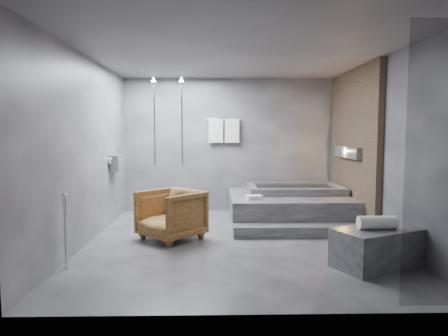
{
  "coord_description": "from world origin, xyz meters",
  "views": [
    {
      "loc": [
        -0.33,
        -5.99,
        1.64
      ],
      "look_at": [
        -0.19,
        0.3,
        1.1
      ],
      "focal_mm": 32.0,
      "sensor_mm": 36.0,
      "label": 1
    }
  ],
  "objects": [
    {
      "name": "room",
      "position": [
        0.4,
        0.24,
        1.73
      ],
      "size": [
        5.0,
        5.04,
        2.82
      ],
      "color": "#313134",
      "rests_on": "ground"
    },
    {
      "name": "tub_deck",
      "position": [
        1.05,
        1.45,
        0.25
      ],
      "size": [
        2.2,
        2.0,
        0.5
      ],
      "primitive_type": "cube",
      "color": "#363639",
      "rests_on": "ground"
    },
    {
      "name": "tub_step",
      "position": [
        1.05,
        0.27,
        0.09
      ],
      "size": [
        2.2,
        0.36,
        0.18
      ],
      "primitive_type": "cube",
      "color": "#363639",
      "rests_on": "ground"
    },
    {
      "name": "concrete_bench",
      "position": [
        1.67,
        -1.21,
        0.24
      ],
      "size": [
        1.21,
        0.97,
        0.48
      ],
      "primitive_type": "cube",
      "rotation": [
        0.0,
        0.0,
        0.43
      ],
      "color": "#313133",
      "rests_on": "ground"
    },
    {
      "name": "driftwood_chair",
      "position": [
        -1.02,
        0.13,
        0.39
      ],
      "size": [
        1.18,
        1.18,
        0.77
      ],
      "primitive_type": "imported",
      "rotation": [
        0.0,
        0.0,
        -0.77
      ],
      "color": "#4D2D13",
      "rests_on": "ground"
    },
    {
      "name": "rolled_towel",
      "position": [
        1.64,
        -1.25,
        0.56
      ],
      "size": [
        0.46,
        0.17,
        0.17
      ],
      "primitive_type": "cylinder",
      "rotation": [
        0.0,
        1.57,
        0.02
      ],
      "color": "white",
      "rests_on": "concrete_bench"
    },
    {
      "name": "deck_towel",
      "position": [
        0.35,
        0.87,
        0.54
      ],
      "size": [
        0.3,
        0.24,
        0.07
      ],
      "primitive_type": "cube",
      "rotation": [
        0.0,
        0.0,
        0.22
      ],
      "color": "silver",
      "rests_on": "tub_deck"
    }
  ]
}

